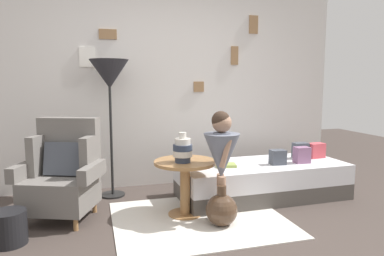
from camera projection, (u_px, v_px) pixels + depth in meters
ground_plane at (207, 250)px, 2.77m from camera, size 12.00×12.00×0.00m
gallery_wall at (159, 84)px, 4.47m from camera, size 4.80×0.12×2.60m
rug at (199, 219)px, 3.38m from camera, size 1.63×1.37×0.01m
armchair at (63, 174)px, 3.39m from camera, size 0.88×0.78×0.97m
daybed at (262, 180)px, 4.04m from camera, size 1.92×0.85×0.40m
pillow_head at (316, 150)px, 4.29m from camera, size 0.21×0.14×0.18m
pillow_mid at (300, 150)px, 4.26m from camera, size 0.18×0.12×0.19m
pillow_back at (302, 155)px, 4.01m from camera, size 0.17×0.12×0.18m
pillow_extra at (278, 157)px, 3.93m from camera, size 0.18×0.13×0.17m
side_table at (185, 176)px, 3.45m from camera, size 0.61×0.61×0.55m
vase_striped at (183, 150)px, 3.35m from camera, size 0.19×0.19×0.29m
floor_lamp at (109, 78)px, 3.93m from camera, size 0.44×0.44×1.57m
person_child at (222, 152)px, 3.26m from camera, size 0.34×0.34×1.06m
book_on_daybed at (226, 165)px, 3.84m from camera, size 0.25×0.20×0.03m
demijohn_near at (222, 210)px, 3.23m from camera, size 0.30×0.30×0.38m
magazine_basket at (9, 228)px, 2.85m from camera, size 0.28×0.28×0.28m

